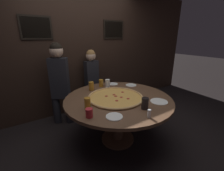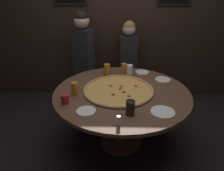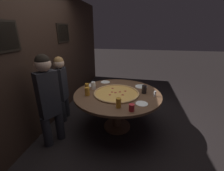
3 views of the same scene
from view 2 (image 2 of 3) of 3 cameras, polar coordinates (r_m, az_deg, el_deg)
ground_plane at (r=2.95m, az=2.31°, el=-14.44°), size 24.00×24.00×0.00m
back_wall at (r=3.69m, az=2.51°, el=16.42°), size 6.40×0.08×2.60m
dining_table at (r=2.60m, az=2.54°, el=-4.13°), size 1.58×1.58×0.74m
giant_pizza at (r=2.54m, az=1.70°, el=-1.15°), size 0.82×0.82×0.03m
drink_cup_near_right at (r=2.47m, az=-9.72°, el=-0.80°), size 0.08×0.08×0.15m
drink_cup_front_edge at (r=3.05m, az=3.17°, el=4.60°), size 0.08×0.08×0.13m
drink_cup_near_left at (r=2.95m, az=4.62°, el=4.01°), size 0.08×0.08×0.15m
drink_cup_far_left at (r=2.09m, az=4.81°, el=-5.81°), size 0.09×0.09×0.15m
drink_cup_far_right at (r=2.97m, az=-1.28°, el=4.24°), size 0.08×0.08×0.15m
drink_cup_beside_pizza at (r=2.33m, az=-12.20°, el=-3.46°), size 0.08×0.08×0.10m
white_plate_right_side at (r=2.91m, az=13.11°, el=1.56°), size 0.20×0.20×0.01m
white_plate_near_front at (r=2.21m, az=13.09°, el=-6.71°), size 0.24×0.24×0.01m
white_plate_beside_cup at (r=3.09m, az=7.90°, el=3.49°), size 0.19×0.19×0.01m
white_plate_far_back at (r=2.18m, az=-6.77°, el=-6.61°), size 0.19×0.19×0.01m
condiment_shaker at (r=1.95m, az=1.73°, el=-9.19°), size 0.04×0.04×0.10m
diner_side_left at (r=3.46m, az=-7.44°, el=7.99°), size 0.39×0.31×1.51m
diner_side_right at (r=3.60m, az=4.24°, el=7.30°), size 0.35×0.20×1.35m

